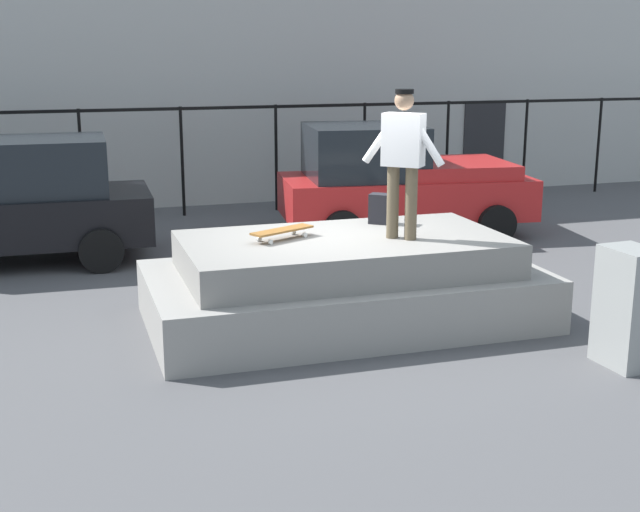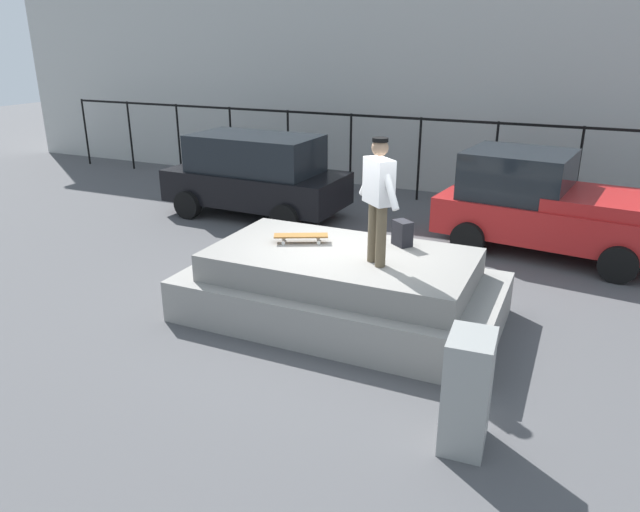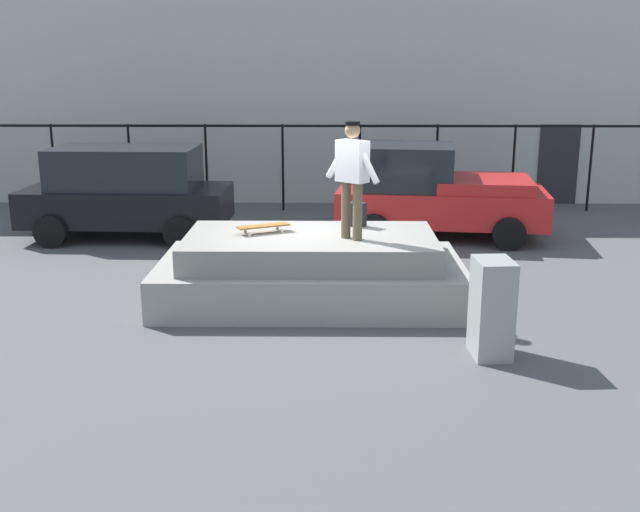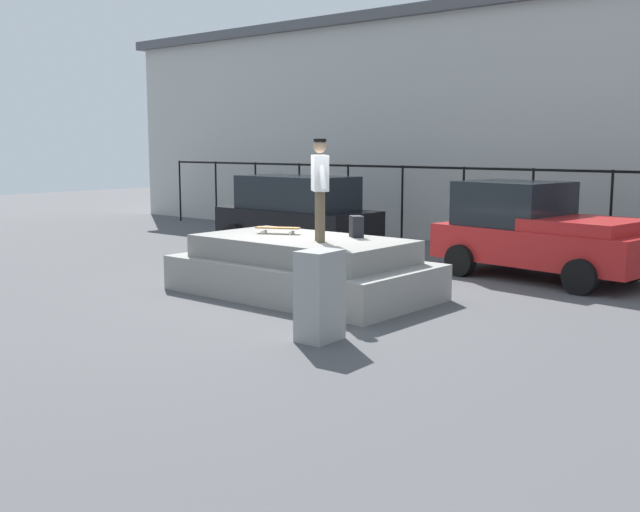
{
  "view_description": "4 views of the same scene",
  "coord_description": "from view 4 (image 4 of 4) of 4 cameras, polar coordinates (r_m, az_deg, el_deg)",
  "views": [
    {
      "loc": [
        -3.26,
        -9.29,
        3.19
      ],
      "look_at": [
        -0.21,
        0.44,
        0.66
      ],
      "focal_mm": 47.77,
      "sensor_mm": 36.0,
      "label": 1
    },
    {
      "loc": [
        2.94,
        -7.55,
        3.9
      ],
      "look_at": [
        -0.69,
        0.4,
        0.67
      ],
      "focal_mm": 33.19,
      "sensor_mm": 36.0,
      "label": 2
    },
    {
      "loc": [
        0.17,
        -11.13,
        3.57
      ],
      "look_at": [
        0.04,
        0.52,
        0.51
      ],
      "focal_mm": 42.17,
      "sensor_mm": 36.0,
      "label": 3
    },
    {
      "loc": [
        8.62,
        -9.99,
        2.62
      ],
      "look_at": [
        -0.6,
        0.92,
        0.52
      ],
      "focal_mm": 42.47,
      "sensor_mm": 36.0,
      "label": 4
    }
  ],
  "objects": [
    {
      "name": "ground_plane",
      "position": [
        13.45,
        -0.57,
        -2.86
      ],
      "size": [
        60.0,
        60.0,
        0.0
      ],
      "primitive_type": "plane",
      "color": "#4C4C4F"
    },
    {
      "name": "concrete_ledge",
      "position": [
        13.3,
        -1.34,
        -0.96
      ],
      "size": [
        4.57,
        2.49,
        1.02
      ],
      "color": "gray",
      "rests_on": "ground_plane"
    },
    {
      "name": "skateboarder",
      "position": [
        12.56,
        -0.01,
        5.58
      ],
      "size": [
        0.79,
        0.72,
        1.7
      ],
      "color": "brown",
      "rests_on": "concrete_ledge"
    },
    {
      "name": "skateboard",
      "position": [
        13.79,
        -3.21,
        2.11
      ],
      "size": [
        0.81,
        0.53,
        0.12
      ],
      "color": "brown",
      "rests_on": "concrete_ledge"
    },
    {
      "name": "backpack",
      "position": [
        13.25,
        2.76,
        2.23
      ],
      "size": [
        0.34,
        0.33,
        0.38
      ],
      "primitive_type": "cube",
      "rotation": [
        0.0,
        0.0,
        2.48
      ],
      "color": "black",
      "rests_on": "concrete_ledge"
    },
    {
      "name": "car_black_hatchback_near",
      "position": [
        18.86,
        -1.74,
        3.36
      ],
      "size": [
        4.16,
        2.18,
        1.86
      ],
      "color": "black",
      "rests_on": "ground_plane"
    },
    {
      "name": "car_red_pickup_mid",
      "position": [
        15.54,
        16.12,
        1.8
      ],
      "size": [
        4.4,
        2.54,
        1.89
      ],
      "color": "#B21E1E",
      "rests_on": "ground_plane"
    },
    {
      "name": "utility_box",
      "position": [
        10.16,
        -0.02,
        -3.01
      ],
      "size": [
        0.48,
        0.63,
        1.23
      ],
      "primitive_type": "cube",
      "rotation": [
        0.0,
        0.0,
        0.06
      ],
      "color": "gray",
      "rests_on": "ground_plane"
    },
    {
      "name": "fence_row",
      "position": [
        18.99,
        13.18,
        4.45
      ],
      "size": [
        24.06,
        0.06,
        2.08
      ],
      "color": "black",
      "rests_on": "ground_plane"
    },
    {
      "name": "warehouse_building",
      "position": [
        23.69,
        19.13,
        9.33
      ],
      "size": [
        30.46,
        8.88,
        6.39
      ],
      "color": "#B2B2AD",
      "rests_on": "ground_plane"
    }
  ]
}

